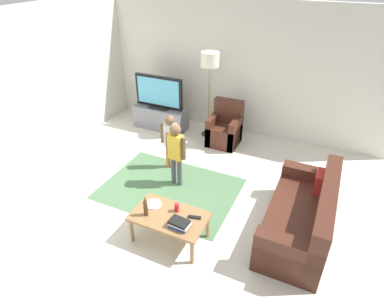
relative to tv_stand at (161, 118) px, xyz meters
The scene contains 17 objects.
ground 2.80m from the tv_stand, 55.57° to the right, with size 7.80×7.80×0.00m, color beige.
wall_back 2.05m from the tv_stand, 24.02° to the left, with size 6.00×0.12×2.70m, color silver.
wall_left 2.92m from the tv_stand, 121.80° to the right, with size 0.12×6.00×2.70m, color silver.
area_rug 2.31m from the tv_stand, 56.60° to the right, with size 2.20×1.60×0.01m, color #4C724C.
tv_stand is the anchor object (origin of this frame).
tv 0.60m from the tv_stand, 90.00° to the right, with size 1.10×0.28×0.71m.
couch 4.00m from the tv_stand, 30.84° to the right, with size 0.80×1.80×0.86m.
armchair 1.55m from the tv_stand, ahead, with size 0.60×0.60×0.90m.
floor_lamp 1.70m from the tv_stand, ahead, with size 0.36×0.36×1.78m.
child_near_tv 1.68m from the tv_stand, 53.49° to the right, with size 0.33×0.19×1.04m.
child_center 2.22m from the tv_stand, 53.07° to the right, with size 0.38×0.18×1.13m.
coffee_table 3.43m from the tv_stand, 58.05° to the right, with size 1.00×0.60×0.42m.
book_stack 3.65m from the tv_stand, 56.19° to the right, with size 0.27×0.21×0.10m.
bottle 3.40m from the tv_stand, 63.15° to the right, with size 0.06×0.06×0.28m.
tv_remote 3.53m from the tv_stand, 52.77° to the right, with size 0.17×0.05×0.02m, color black.
soda_can 3.36m from the tv_stand, 56.24° to the right, with size 0.07×0.07×0.12m, color red.
plate 3.19m from the tv_stand, 61.68° to the right, with size 0.22×0.22×0.02m.
Camera 1 is at (1.88, -3.40, 3.34)m, focal length 30.32 mm.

